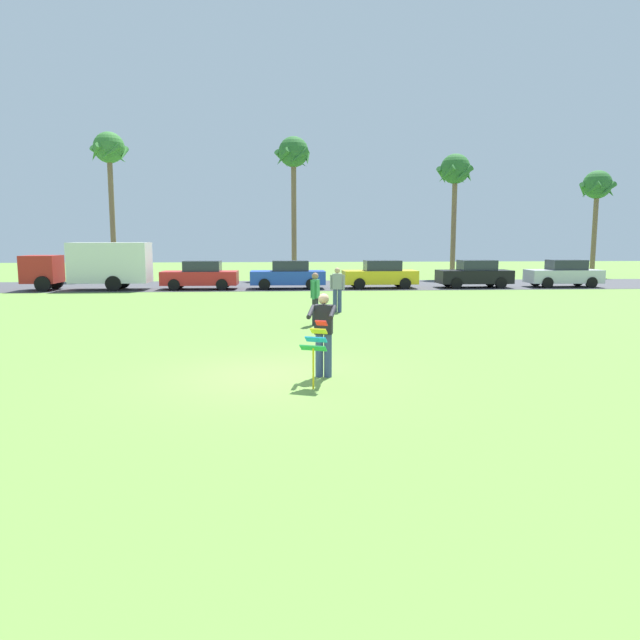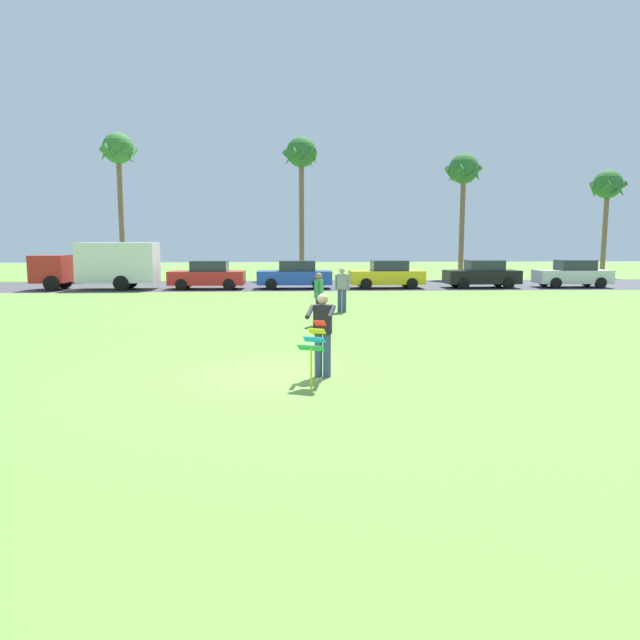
{
  "view_description": "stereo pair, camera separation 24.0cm",
  "coord_description": "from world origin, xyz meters",
  "views": [
    {
      "loc": [
        0.09,
        -12.14,
        2.84
      ],
      "look_at": [
        1.05,
        0.8,
        1.05
      ],
      "focal_mm": 33.25,
      "sensor_mm": 36.0,
      "label": 1
    },
    {
      "loc": [
        0.33,
        -12.16,
        2.84
      ],
      "look_at": [
        1.05,
        0.8,
        1.05
      ],
      "focal_mm": 33.25,
      "sensor_mm": 36.0,
      "label": 2
    }
  ],
  "objects": [
    {
      "name": "parked_car_yellow",
      "position": [
        6.07,
        21.49,
        0.77
      ],
      "size": [
        4.23,
        1.89,
        1.6
      ],
      "color": "yellow",
      "rests_on": "ground"
    },
    {
      "name": "parked_car_blue",
      "position": [
        0.8,
        21.49,
        0.77
      ],
      "size": [
        4.22,
        1.87,
        1.6
      ],
      "color": "#2347B7",
      "rests_on": "ground"
    },
    {
      "name": "parked_truck_red_cab",
      "position": [
        -9.86,
        21.49,
        1.41
      ],
      "size": [
        6.7,
        2.12,
        2.62
      ],
      "color": "#B2231E",
      "rests_on": "ground"
    },
    {
      "name": "parked_car_red",
      "position": [
        -4.12,
        21.49,
        0.77
      ],
      "size": [
        4.24,
        1.91,
        1.6
      ],
      "color": "red",
      "rests_on": "ground"
    },
    {
      "name": "palm_tree_centre_far",
      "position": [
        12.86,
        29.99,
        7.34
      ],
      "size": [
        2.58,
        2.71,
        8.78
      ],
      "color": "brown",
      "rests_on": "ground"
    },
    {
      "name": "person_walker_far",
      "position": [
        1.38,
        7.22,
        0.93
      ],
      "size": [
        0.32,
        0.54,
        1.73
      ],
      "color": "#26262B",
      "rests_on": "ground"
    },
    {
      "name": "parked_car_silver",
      "position": [
        16.99,
        21.49,
        0.77
      ],
      "size": [
        4.23,
        1.9,
        1.6
      ],
      "color": "silver",
      "rests_on": "ground"
    },
    {
      "name": "parked_car_black",
      "position": [
        11.62,
        21.49,
        0.77
      ],
      "size": [
        4.23,
        1.89,
        1.6
      ],
      "color": "black",
      "rests_on": "ground"
    },
    {
      "name": "ground_plane",
      "position": [
        0.0,
        0.0,
        0.0
      ],
      "size": [
        120.0,
        120.0,
        0.0
      ],
      "primitive_type": "plane",
      "color": "olive"
    },
    {
      "name": "palm_tree_right_near",
      "position": [
        1.41,
        30.38,
        8.35
      ],
      "size": [
        2.58,
        2.71,
        9.89
      ],
      "color": "brown",
      "rests_on": "ground"
    },
    {
      "name": "kite_held",
      "position": [
        0.84,
        -1.05,
        0.87
      ],
      "size": [
        0.58,
        0.72,
        1.26
      ],
      "color": "red",
      "rests_on": "ground"
    },
    {
      "name": "person_kite_flyer",
      "position": [
        1.05,
        -0.22,
        0.95
      ],
      "size": [
        0.65,
        0.73,
        1.73
      ],
      "color": "#384772",
      "rests_on": "ground"
    },
    {
      "name": "palm_tree_far_left",
      "position": [
        24.22,
        31.51,
        6.53
      ],
      "size": [
        2.58,
        2.71,
        7.9
      ],
      "color": "brown",
      "rests_on": "ground"
    },
    {
      "name": "road_strip",
      "position": [
        0.0,
        23.89,
        0.01
      ],
      "size": [
        120.0,
        8.0,
        0.01
      ],
      "primitive_type": "cube",
      "color": "#424247",
      "rests_on": "ground"
    },
    {
      "name": "person_walker_near",
      "position": [
        2.45,
        10.51,
        0.93
      ],
      "size": [
        0.56,
        0.29,
        1.73
      ],
      "color": "#384772",
      "rests_on": "ground"
    },
    {
      "name": "palm_tree_left_near",
      "position": [
        -11.23,
        30.58,
        8.52
      ],
      "size": [
        2.58,
        2.71,
        10.07
      ],
      "color": "brown",
      "rests_on": "ground"
    }
  ]
}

